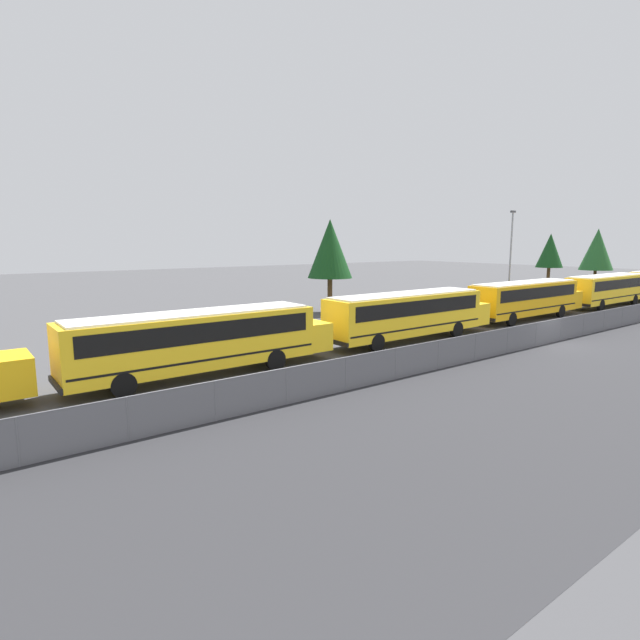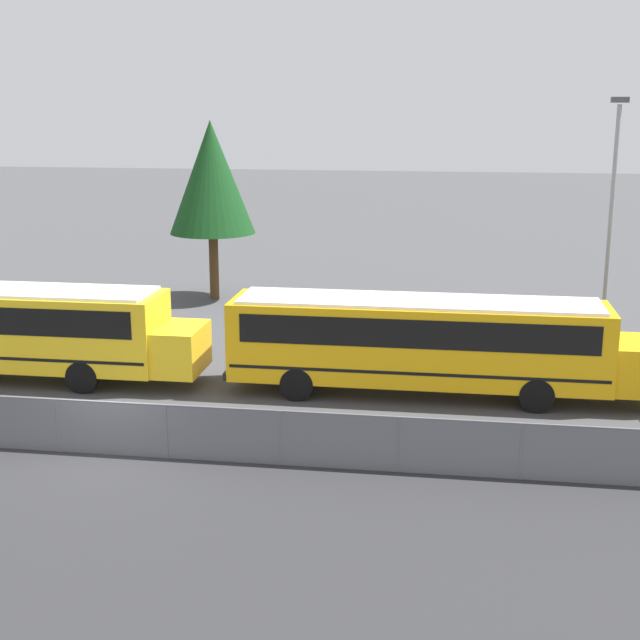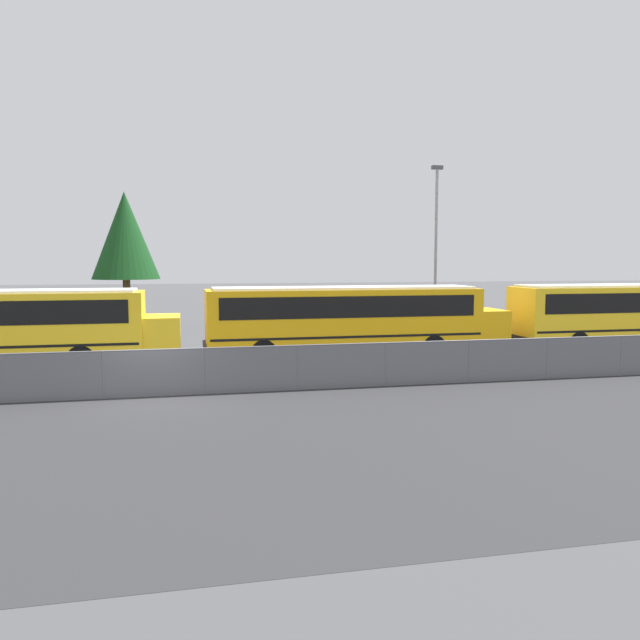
# 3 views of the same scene
# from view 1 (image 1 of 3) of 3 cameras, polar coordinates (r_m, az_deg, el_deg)

# --- Properties ---
(ground_plane) EXTENTS (200.00, 200.00, 0.00)m
(ground_plane) POSITION_cam_1_polar(r_m,az_deg,el_deg) (34.63, 24.59, -2.46)
(ground_plane) COLOR #424244
(fence) EXTENTS (124.51, 0.07, 1.50)m
(fence) POSITION_cam_1_polar(r_m,az_deg,el_deg) (34.49, 24.68, -1.21)
(fence) COLOR #9EA0A5
(fence) RESTS_ON ground_plane
(school_bus_2) EXTENTS (13.41, 2.60, 3.12)m
(school_bus_2) POSITION_cam_1_polar(r_m,az_deg,el_deg) (24.23, -13.44, -1.97)
(school_bus_2) COLOR yellow
(school_bus_2) RESTS_ON ground_plane
(school_bus_3) EXTENTS (13.41, 2.60, 3.12)m
(school_bus_3) POSITION_cam_1_polar(r_m,az_deg,el_deg) (32.64, 10.20, 0.90)
(school_bus_3) COLOR yellow
(school_bus_3) RESTS_ON ground_plane
(school_bus_4) EXTENTS (13.41, 2.60, 3.12)m
(school_bus_4) POSITION_cam_1_polar(r_m,az_deg,el_deg) (44.35, 22.58, 2.45)
(school_bus_4) COLOR #EDA80F
(school_bus_4) RESTS_ON ground_plane
(school_bus_5) EXTENTS (13.41, 2.60, 3.12)m
(school_bus_5) POSITION_cam_1_polar(r_m,az_deg,el_deg) (56.96, 30.06, 3.23)
(school_bus_5) COLOR yellow
(school_bus_5) RESTS_ON ground_plane
(light_pole) EXTENTS (0.60, 0.24, 9.32)m
(light_pole) POSITION_cam_1_polar(r_m,az_deg,el_deg) (52.45, 20.94, 6.93)
(light_pole) COLOR gray
(light_pole) RESTS_ON ground_plane
(tree_0) EXTENTS (4.76, 4.76, 8.31)m
(tree_0) POSITION_cam_1_polar(r_m,az_deg,el_deg) (86.42, 29.10, 7.06)
(tree_0) COLOR #51381E
(tree_0) RESTS_ON ground_plane
(tree_1) EXTENTS (3.56, 3.56, 7.47)m
(tree_1) POSITION_cam_1_polar(r_m,az_deg,el_deg) (75.89, 24.80, 7.20)
(tree_1) COLOR #51381E
(tree_1) RESTS_ON ground_plane
(tree_3) EXTENTS (3.99, 3.99, 8.35)m
(tree_3) POSITION_cam_1_polar(r_m,az_deg,el_deg) (44.70, 1.15, 8.12)
(tree_3) COLOR #51381E
(tree_3) RESTS_ON ground_plane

